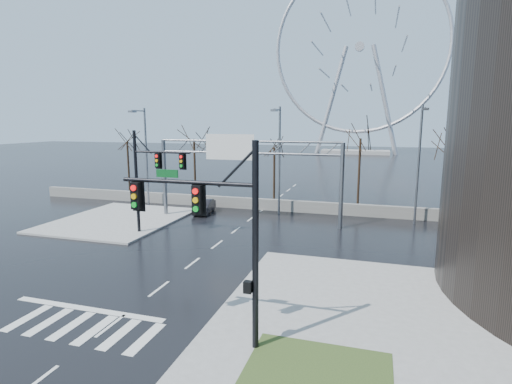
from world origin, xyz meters
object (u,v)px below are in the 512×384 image
at_px(ferris_wheel, 359,54).
at_px(car, 204,207).
at_px(sign_gantry, 243,163).
at_px(signal_mast_near, 220,225).
at_px(signal_mast_far, 149,173).

height_order(ferris_wheel, car, ferris_wheel).
xyz_separation_m(sign_gantry, ferris_wheel, (5.38, 80.04, 20.95)).
bearing_deg(car, sign_gantry, -30.97).
height_order(sign_gantry, ferris_wheel, ferris_wheel).
bearing_deg(signal_mast_near, ferris_wheel, 90.08).
bearing_deg(ferris_wheel, sign_gantry, -93.84).
xyz_separation_m(ferris_wheel, car, (-9.96, -78.12, -25.50)).
relative_size(sign_gantry, car, 4.22).
bearing_deg(ferris_wheel, signal_mast_near, -89.92).
distance_m(signal_mast_far, sign_gantry, 8.14).
distance_m(sign_gantry, car, 6.74).
xyz_separation_m(signal_mast_far, ferris_wheel, (10.87, 86.04, 21.30)).
height_order(signal_mast_near, sign_gantry, signal_mast_near).
bearing_deg(car, ferris_wheel, 74.53).
xyz_separation_m(signal_mast_near, ferris_wheel, (-0.14, 99.04, 21.26)).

